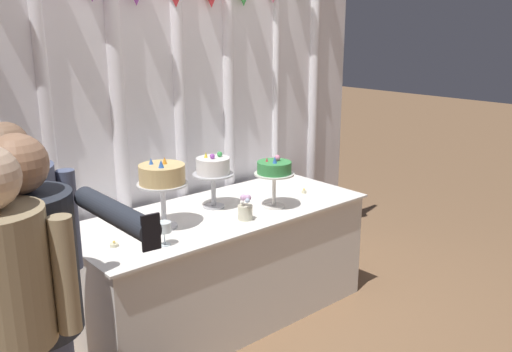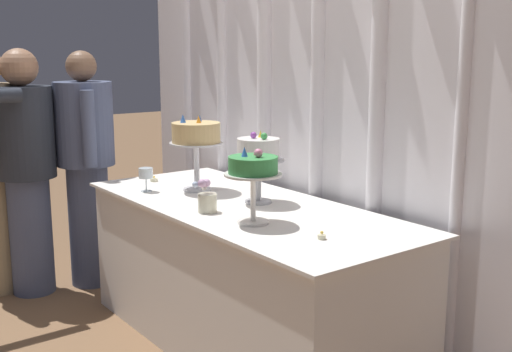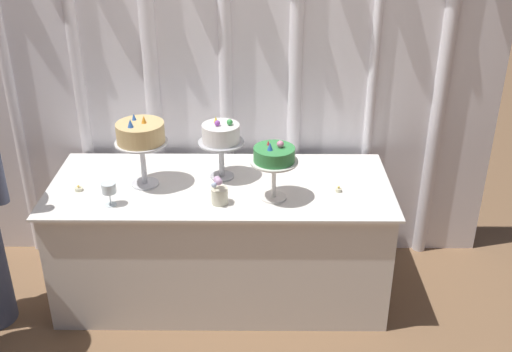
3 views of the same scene
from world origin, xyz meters
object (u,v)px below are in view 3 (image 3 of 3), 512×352
(cake_table, at_px, (222,239))
(tealight_far_left, at_px, (79,189))
(flower_vase, at_px, (219,193))
(wine_glass, at_px, (109,189))
(tealight_near_left, at_px, (339,190))
(cake_display_rightmost, at_px, (274,158))
(cake_display_center, at_px, (221,137))
(cake_display_leftmost, at_px, (141,136))

(cake_table, distance_m, tealight_far_left, 0.91)
(cake_table, xyz_separation_m, flower_vase, (0.01, -0.23, 0.45))
(wine_glass, distance_m, tealight_near_left, 1.29)
(wine_glass, bearing_deg, cake_table, 23.30)
(tealight_far_left, xyz_separation_m, tealight_near_left, (1.50, -0.00, 0.00))
(tealight_far_left, relative_size, tealight_near_left, 1.26)
(cake_table, height_order, cake_display_rightmost, cake_display_rightmost)
(tealight_near_left, bearing_deg, cake_display_center, 165.21)
(wine_glass, relative_size, flower_vase, 0.79)
(cake_display_center, xyz_separation_m, tealight_far_left, (-0.82, -0.18, -0.25))
(flower_vase, bearing_deg, tealight_near_left, 11.90)
(cake_display_center, distance_m, flower_vase, 0.38)
(cake_display_rightmost, height_order, tealight_near_left, cake_display_rightmost)
(cake_display_rightmost, xyz_separation_m, wine_glass, (-0.90, -0.08, -0.15))
(cake_table, bearing_deg, flower_vase, -87.72)
(wine_glass, bearing_deg, tealight_far_left, 143.10)
(cake_display_leftmost, bearing_deg, cake_display_rightmost, -12.21)
(wine_glass, height_order, flower_vase, flower_vase)
(flower_vase, bearing_deg, cake_display_rightmost, 11.29)
(cake_display_leftmost, height_order, cake_display_rightmost, cake_display_leftmost)
(cake_display_rightmost, bearing_deg, cake_table, 150.80)
(cake_display_center, bearing_deg, tealight_near_left, -14.79)
(cake_display_leftmost, height_order, tealight_far_left, cake_display_leftmost)
(wine_glass, distance_m, tealight_far_left, 0.29)
(cake_display_leftmost, height_order, flower_vase, cake_display_leftmost)
(cake_table, distance_m, flower_vase, 0.51)
(flower_vase, height_order, tealight_near_left, flower_vase)
(cake_display_center, height_order, wine_glass, cake_display_center)
(cake_table, distance_m, cake_display_leftmost, 0.82)
(tealight_far_left, bearing_deg, flower_vase, -10.08)
(cake_display_center, height_order, cake_display_rightmost, cake_display_center)
(wine_glass, relative_size, tealight_near_left, 3.69)
(cake_table, xyz_separation_m, wine_glass, (-0.59, -0.25, 0.48))
(flower_vase, bearing_deg, wine_glass, -178.09)
(cake_display_rightmost, distance_m, tealight_near_left, 0.45)
(cake_display_leftmost, distance_m, flower_vase, 0.56)
(cake_display_center, distance_m, tealight_far_left, 0.87)
(wine_glass, bearing_deg, tealight_near_left, 7.26)
(cake_table, distance_m, cake_display_center, 0.65)
(cake_table, relative_size, flower_vase, 11.83)
(cake_display_rightmost, bearing_deg, cake_display_leftmost, 167.79)
(cake_display_leftmost, xyz_separation_m, flower_vase, (0.45, -0.22, -0.25))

